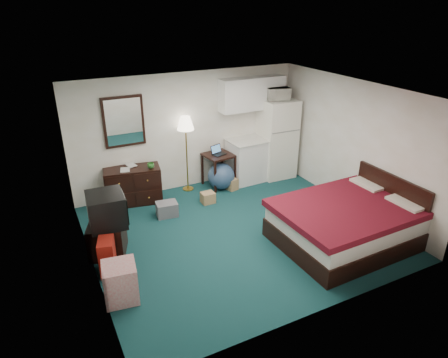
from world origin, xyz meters
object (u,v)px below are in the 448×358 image
bed (345,224)px  fridge (277,138)px  dresser (133,185)px  tv_stand (107,238)px  floor_lamp (187,154)px  suitcase (107,257)px  desk (219,170)px  kitchen_counter (248,161)px

bed → fridge: bearing=78.3°
dresser → tv_stand: bearing=-108.0°
floor_lamp → tv_stand: (-2.07, -1.65, -0.55)m
bed → suitcase: (-3.79, 0.94, -0.06)m
dresser → desk: (1.91, -0.05, -0.01)m
bed → suitcase: bearing=164.8°
desk → suitcase: bearing=-151.7°
tv_stand → suitcase: suitcase is taller
floor_lamp → kitchen_counter: floor_lamp is taller
tv_stand → floor_lamp: bearing=58.4°
fridge → suitcase: fridge is taller
desk → suitcase: 3.55m
desk → fridge: fridge is taller
floor_lamp → tv_stand: bearing=-141.4°
kitchen_counter → fridge: 0.85m
desk → kitchen_counter: size_ratio=0.79×
fridge → bed: bearing=-98.3°
desk → bed: size_ratio=0.34×
desk → tv_stand: 3.16m
kitchen_counter → tv_stand: 3.81m
kitchen_counter → bed: kitchen_counter is taller
fridge → tv_stand: 4.52m
suitcase → desk: bearing=51.9°
kitchen_counter → fridge: bearing=-4.7°
tv_stand → suitcase: 0.56m
suitcase → dresser: bearing=81.6°
dresser → bed: (2.82, -3.08, -0.02)m
dresser → kitchen_counter: (2.64, -0.07, 0.09)m
bed → suitcase: 3.90m
floor_lamp → tv_stand: size_ratio=2.73×
dresser → bed: 4.17m
kitchen_counter → fridge: (0.73, -0.03, 0.43)m
bed → tv_stand: size_ratio=3.67×
dresser → tv_stand: 1.80m
kitchen_counter → tv_stand: bearing=-159.0°
fridge → bed: size_ratio=0.82×
kitchen_counter → bed: bearing=-89.0°
tv_stand → bed: bearing=-2.3°
desk → bed: (0.91, -3.03, -0.02)m
dresser → tv_stand: size_ratio=1.84×
desk → kitchen_counter: kitchen_counter is taller
floor_lamp → fridge: bearing=-4.5°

